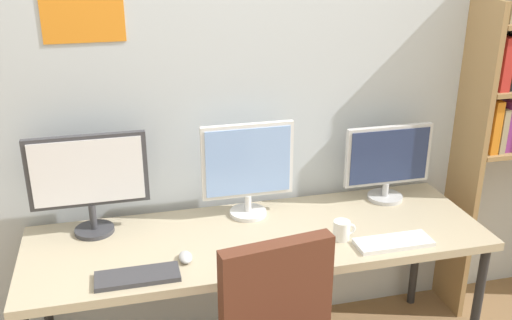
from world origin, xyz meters
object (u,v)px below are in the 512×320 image
at_px(monitor_right, 388,161).
at_px(keyboard_left, 138,276).
at_px(keyboard_right, 393,242).
at_px(computer_mouse, 185,257).
at_px(desk, 259,245).
at_px(monitor_left, 88,178).
at_px(coffee_mug, 342,230).
at_px(monitor_center, 248,167).

bearing_deg(monitor_right, keyboard_left, -161.07).
height_order(keyboard_right, computer_mouse, computer_mouse).
xyz_separation_m(desk, keyboard_left, (-0.56, -0.23, 0.06)).
height_order(monitor_left, monitor_right, monitor_left).
bearing_deg(computer_mouse, desk, 21.53).
bearing_deg(monitor_right, coffee_mug, -137.72).
xyz_separation_m(monitor_right, keyboard_left, (-1.29, -0.44, -0.20)).
bearing_deg(desk, keyboard_left, -157.67).
relative_size(keyboard_right, coffee_mug, 3.26).
distance_m(monitor_left, computer_mouse, 0.58).
xyz_separation_m(monitor_center, computer_mouse, (-0.35, -0.35, -0.24)).
xyz_separation_m(desk, coffee_mug, (0.35, -0.13, 0.10)).
xyz_separation_m(monitor_center, monitor_right, (0.73, -0.00, -0.04)).
distance_m(monitor_left, monitor_right, 1.46).
relative_size(desk, monitor_center, 4.51).
distance_m(keyboard_left, keyboard_right, 1.12).
xyz_separation_m(keyboard_left, computer_mouse, (0.21, 0.09, 0.01)).
relative_size(desk, coffee_mug, 19.81).
xyz_separation_m(monitor_right, computer_mouse, (-1.08, -0.35, -0.20)).
height_order(monitor_right, keyboard_right, monitor_right).
bearing_deg(desk, monitor_left, 163.78).
distance_m(keyboard_right, computer_mouse, 0.92).
bearing_deg(monitor_center, monitor_right, -0.00).
height_order(keyboard_left, computer_mouse, computer_mouse).
bearing_deg(monitor_left, monitor_right, -0.00).
bearing_deg(keyboard_left, monitor_right, 18.93).
bearing_deg(keyboard_left, keyboard_right, 0.00).
xyz_separation_m(monitor_left, keyboard_right, (1.29, -0.44, -0.26)).
bearing_deg(computer_mouse, keyboard_left, -156.32).
relative_size(monitor_center, coffee_mug, 4.39).
height_order(desk, monitor_left, monitor_left).
height_order(keyboard_right, coffee_mug, coffee_mug).
distance_m(keyboard_right, coffee_mug, 0.23).
bearing_deg(keyboard_right, desk, 157.67).
relative_size(monitor_left, monitor_right, 1.16).
bearing_deg(monitor_left, keyboard_left, -68.99).
bearing_deg(keyboard_left, monitor_left, 111.01).
height_order(monitor_center, computer_mouse, monitor_center).
height_order(monitor_right, keyboard_left, monitor_right).
relative_size(desk, keyboard_right, 6.07).
bearing_deg(monitor_center, keyboard_left, -141.70).
height_order(monitor_right, coffee_mug, monitor_right).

